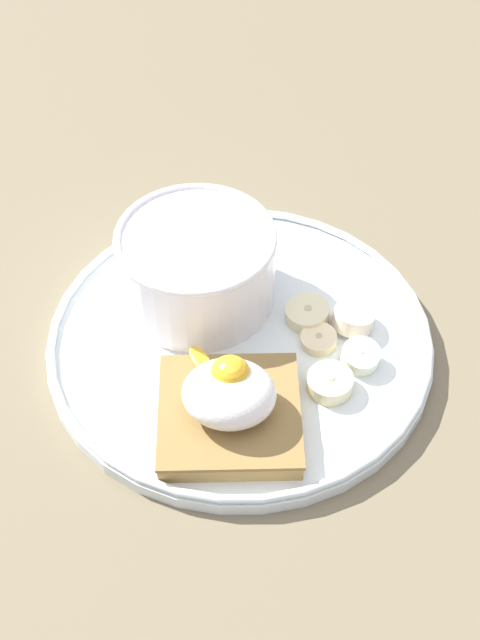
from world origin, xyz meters
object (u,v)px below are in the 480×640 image
Objects in this scene: banana_slice_right at (307,314)px; banana_slice_inner at (360,356)px; banana_slice_back at (330,383)px; poached_egg at (231,391)px; oatmeal_bowl at (197,267)px; banana_slice_left at (353,319)px; toast_slice at (232,415)px; banana_slice_front at (318,344)px.

banana_slice_inner is (3.98, -3.96, 0.12)cm from banana_slice_right.
poached_egg is at bearing -152.70° from banana_slice_back.
oatmeal_bowl is at bearing 141.72° from banana_slice_back.
banana_slice_right is 1.25× the size of banana_slice_inner.
oatmeal_bowl is 13.46cm from banana_slice_back.
oatmeal_bowl is 3.22× the size of banana_slice_inner.
banana_slice_left is at bearing 49.28° from poached_egg.
toast_slice is at bearing -129.89° from banana_slice_left.
poached_egg is at bearing -130.72° from banana_slice_left.
banana_slice_right is (4.80, 9.92, -2.72)cm from poached_egg.
banana_slice_inner is (0.57, -3.58, -0.02)cm from banana_slice_left.
banana_slice_inner is (12.50, -5.67, -2.37)cm from oatmeal_bowl.
toast_slice is at bearing -144.81° from banana_slice_inner.
banana_slice_back is (6.66, 3.44, -2.75)cm from poached_egg.
oatmeal_bowl reaches higher than banana_slice_front.
toast_slice is at bearing -114.98° from banana_slice_right.
banana_slice_back reaches higher than banana_slice_front.
toast_slice is at bearing -72.02° from oatmeal_bowl.
banana_slice_back is (0.92, -3.71, 0.16)cm from banana_slice_front.
banana_slice_inner is at bearing -21.27° from banana_slice_front.
banana_slice_left is at bearing -9.90° from oatmeal_bowl.
poached_egg reaches higher than banana_slice_inner.
banana_slice_inner is at bearing -24.39° from oatmeal_bowl.
banana_slice_right is (-1.86, 6.48, 0.03)cm from banana_slice_back.
poached_egg is (-0.11, 0.16, 2.50)cm from toast_slice.
banana_slice_front is 0.83× the size of banana_slice_back.
toast_slice is 7.48cm from banana_slice_back.
banana_slice_left is at bearing -6.21° from banana_slice_right.
poached_egg reaches higher than banana_slice_back.
toast_slice is 2.86× the size of banana_slice_inner.
banana_slice_front is 3.82cm from banana_slice_back.
toast_slice reaches higher than banana_slice_back.
banana_slice_back is (-1.56, -6.11, -0.17)cm from banana_slice_left.
toast_slice is at bearing -56.32° from poached_egg.
poached_egg is at bearing 123.68° from toast_slice.
banana_slice_left reaches higher than banana_slice_right.
oatmeal_bowl is 13.93cm from banana_slice_inner.
banana_slice_inner is (8.78, 5.96, -2.61)cm from poached_egg.
banana_slice_left is at bearing 50.11° from toast_slice.
poached_egg is at bearing -72.26° from oatmeal_bowl.
toast_slice is 2.31× the size of banana_slice_back.
banana_slice_front is at bearing -71.26° from banana_slice_right.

